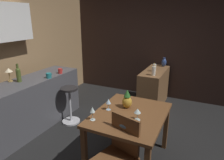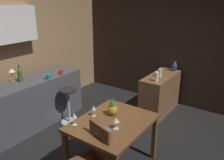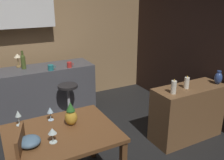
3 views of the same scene
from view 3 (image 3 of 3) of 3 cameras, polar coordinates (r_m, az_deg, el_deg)
wall_kitchen_back at (r=4.73m, az=-21.16°, el=10.17°), size 5.20×0.33×2.60m
wall_side_right at (r=4.36m, az=19.77°, el=8.15°), size 0.10×4.40×2.60m
dining_table at (r=2.64m, az=-11.66°, el=-13.66°), size 1.12×0.89×0.74m
kitchen_counter at (r=4.42m, az=-18.05°, el=-3.09°), size 2.10×0.60×0.90m
sideboard_cabinet at (r=3.81m, az=17.31°, el=-7.38°), size 1.10×0.44×0.82m
bar_stool at (r=4.07m, az=-10.12°, el=-5.48°), size 0.34×0.34×0.70m
wine_glass_left at (r=2.79m, az=-14.39°, el=-6.98°), size 0.07×0.07×0.16m
wine_glass_right at (r=2.78m, az=-21.27°, el=-7.54°), size 0.07×0.07×0.17m
wine_glass_center at (r=2.39m, az=-13.89°, el=-11.71°), size 0.08×0.08×0.15m
pineapple_centerpiece at (r=2.66m, az=-9.65°, el=-8.15°), size 0.14×0.14×0.26m
fruit_bowl at (r=2.44m, az=-18.84°, el=-13.55°), size 0.20×0.20×0.09m
wine_bottle_olive at (r=4.28m, az=-20.21°, el=4.26°), size 0.08×0.08×0.31m
cup_teal at (r=4.09m, az=-14.21°, el=2.86°), size 0.13×0.09×0.09m
cup_red at (r=4.18m, az=-10.00°, el=3.56°), size 0.11×0.08×0.09m
counter_lamp at (r=4.40m, az=-21.36°, el=5.08°), size 0.13×0.13×0.23m
pillar_candle_tall at (r=3.32m, az=14.33°, el=-1.67°), size 0.07×0.07×0.21m
pillar_candle_short at (r=3.56m, az=17.18°, el=-0.65°), size 0.07×0.07×0.19m
vase_ceramic_blue at (r=3.89m, az=23.76°, el=0.46°), size 0.11×0.11×0.20m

